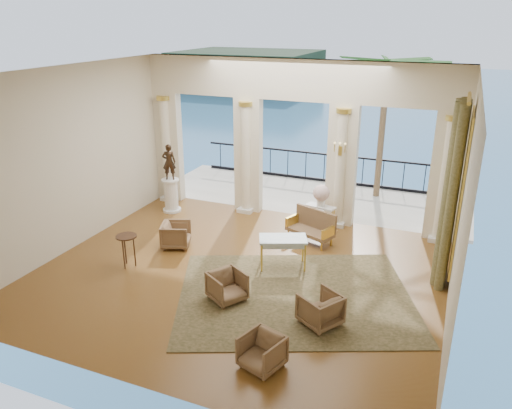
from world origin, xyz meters
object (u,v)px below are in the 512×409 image
at_px(pedestal, 171,196).
at_px(console_table, 320,210).
at_px(statue, 169,162).
at_px(armchair_a, 227,285).
at_px(side_table, 127,240).
at_px(armchair_d, 176,234).
at_px(settee, 312,226).
at_px(armchair_c, 320,308).
at_px(armchair_b, 262,350).
at_px(game_table, 283,241).

height_order(pedestal, console_table, pedestal).
relative_size(pedestal, statue, 0.95).
height_order(armchair_a, console_table, console_table).
distance_m(pedestal, side_table, 3.60).
relative_size(armchair_d, statue, 0.66).
distance_m(armchair_d, settee, 3.53).
bearing_deg(armchair_c, statue, -92.92).
height_order(armchair_a, statue, statue).
bearing_deg(statue, armchair_d, 99.57).
distance_m(settee, console_table, 0.70).
relative_size(armchair_d, console_table, 0.84).
bearing_deg(console_table, armchair_b, -71.59).
height_order(armchair_b, game_table, game_table).
height_order(settee, console_table, settee).
bearing_deg(console_table, armchair_a, -88.97).
relative_size(game_table, pedestal, 1.23).
distance_m(armchair_c, armchair_d, 4.75).
xyz_separation_m(armchair_d, console_table, (3.15, 2.31, 0.27)).
distance_m(pedestal, console_table, 4.57).
xyz_separation_m(settee, console_table, (0.03, 0.66, 0.21)).
relative_size(armchair_a, settee, 0.50).
height_order(armchair_d, console_table, console_table).
xyz_separation_m(armchair_a, armchair_b, (1.45, -1.70, -0.02)).
relative_size(armchair_c, side_table, 0.90).
distance_m(armchair_a, side_table, 2.86).
relative_size(armchair_a, pedestal, 0.68).
bearing_deg(statue, console_table, 158.22).
relative_size(armchair_c, settee, 0.51).
xyz_separation_m(pedestal, console_table, (4.57, 0.22, 0.14)).
relative_size(armchair_b, game_table, 0.53).
relative_size(armchair_b, statue, 0.62).
distance_m(armchair_a, armchair_c, 2.02).
xyz_separation_m(armchair_a, settee, (0.79, 3.48, 0.07)).
xyz_separation_m(armchair_b, statue, (-5.20, 5.63, 1.21)).
bearing_deg(armchair_b, statue, 151.35).
bearing_deg(settee, armchair_b, -61.20).
height_order(armchair_a, armchair_b, armchair_a).
bearing_deg(armchair_d, armchair_a, -149.22).
distance_m(armchair_a, armchair_d, 2.96).
bearing_deg(armchair_d, side_table, 139.81).
height_order(game_table, side_table, side_table).
bearing_deg(armchair_b, settee, 115.92).
bearing_deg(side_table, armchair_d, 70.74).
xyz_separation_m(armchair_c, side_table, (-4.82, 0.56, 0.32)).
height_order(settee, game_table, settee).
relative_size(armchair_a, armchair_b, 1.05).
distance_m(game_table, statue, 4.89).
xyz_separation_m(armchair_a, console_table, (0.82, 4.15, 0.28)).
bearing_deg(pedestal, armchair_d, -55.95).
height_order(armchair_a, game_table, game_table).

